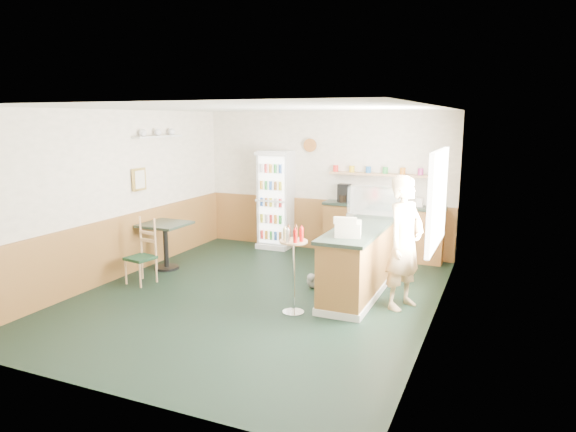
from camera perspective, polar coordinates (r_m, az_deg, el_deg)
The scene contains 13 objects.
ground at distance 7.64m, azimuth -3.50°, elevation -8.82°, with size 6.00×6.00×0.00m, color black.
room_envelope at distance 8.02m, azimuth -2.72°, elevation 3.34°, with size 5.04×6.02×2.72m.
service_counter at distance 8.01m, azimuth 8.67°, elevation -4.54°, with size 0.68×3.01×1.01m.
back_counter at distance 9.66m, azimuth 10.37°, elevation -1.43°, with size 2.24×0.42×1.69m.
drinks_fridge at distance 10.20m, azimuth -1.40°, elevation 1.82°, with size 0.64×0.54×1.94m.
display_case at distance 8.33m, azimuth 9.72°, elevation 1.55°, with size 0.84×0.44×0.48m.
cash_register at distance 6.92m, azimuth 6.71°, elevation -1.42°, with size 0.34×0.35×0.19m, color beige.
shopkeeper at distance 7.11m, azimuth 12.83°, elevation -2.91°, with size 0.61×0.44×1.82m, color tan.
condiment_stand at distance 6.74m, azimuth 0.61°, elevation -4.66°, with size 0.37×0.37×1.16m.
newspaper_rack at distance 8.26m, azimuth 6.66°, elevation -3.16°, with size 0.09×0.44×0.71m.
cafe_table at distance 9.03m, azimuth -13.46°, elevation -2.26°, with size 0.75×0.75×0.81m.
cafe_chair at distance 8.42m, azimuth -15.77°, elevation -3.54°, with size 0.44×0.44×1.03m.
dog_doorstop at distance 7.92m, azimuth 2.82°, elevation -7.17°, with size 0.21×0.27×0.26m.
Camera 1 is at (3.26, -6.41, 2.56)m, focal length 32.00 mm.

